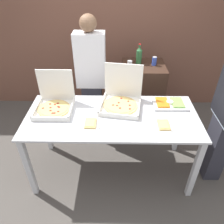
# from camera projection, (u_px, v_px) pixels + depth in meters

# --- Properties ---
(ground_plane) EXTENTS (16.00, 16.00, 0.00)m
(ground_plane) POSITION_uv_depth(u_px,v_px,m) (112.00, 168.00, 2.98)
(ground_plane) COLOR #514C47
(brick_wall_behind) EXTENTS (10.00, 0.06, 2.80)m
(brick_wall_behind) POSITION_uv_depth(u_px,v_px,m) (114.00, 28.00, 3.55)
(brick_wall_behind) COLOR brown
(brick_wall_behind) RESTS_ON ground_plane
(buffet_table) EXTENTS (1.95, 0.86, 0.89)m
(buffet_table) POSITION_uv_depth(u_px,v_px,m) (112.00, 124.00, 2.53)
(buffet_table) COLOR silver
(buffet_table) RESTS_ON ground_plane
(pizza_box_far_left) EXTENTS (0.52, 0.54, 0.45)m
(pizza_box_far_left) POSITION_uv_depth(u_px,v_px,m) (121.00, 99.00, 2.59)
(pizza_box_far_left) COLOR white
(pizza_box_far_left) RESTS_ON buffet_table
(pizza_box_near_left) EXTENTS (0.42, 0.44, 0.42)m
(pizza_box_near_left) POSITION_uv_depth(u_px,v_px,m) (55.00, 103.00, 2.54)
(pizza_box_near_left) COLOR white
(pizza_box_near_left) RESTS_ON buffet_table
(paper_plate_front_left) EXTENTS (0.24, 0.24, 0.03)m
(paper_plate_front_left) POSITION_uv_depth(u_px,v_px,m) (90.00, 124.00, 2.32)
(paper_plate_front_left) COLOR white
(paper_plate_front_left) RESTS_ON buffet_table
(paper_plate_front_right) EXTENTS (0.24, 0.24, 0.03)m
(paper_plate_front_right) POSITION_uv_depth(u_px,v_px,m) (164.00, 125.00, 2.30)
(paper_plate_front_right) COLOR white
(paper_plate_front_right) RESTS_ON buffet_table
(veggie_tray) EXTENTS (0.40, 0.27, 0.05)m
(veggie_tray) POSITION_uv_depth(u_px,v_px,m) (170.00, 104.00, 2.62)
(veggie_tray) COLOR white
(veggie_tray) RESTS_ON buffet_table
(sideboard_podium) EXTENTS (0.63, 0.56, 1.07)m
(sideboard_podium) POSITION_uv_depth(u_px,v_px,m) (141.00, 96.00, 3.49)
(sideboard_podium) COLOR #382319
(sideboard_podium) RESTS_ON ground_plane
(soda_bottle) EXTENTS (0.08, 0.08, 0.29)m
(soda_bottle) POSITION_uv_depth(u_px,v_px,m) (139.00, 55.00, 3.16)
(soda_bottle) COLOR #2D6638
(soda_bottle) RESTS_ON sideboard_podium
(soda_can_silver) EXTENTS (0.07, 0.07, 0.12)m
(soda_can_silver) POSITION_uv_depth(u_px,v_px,m) (130.00, 65.00, 3.03)
(soda_can_silver) COLOR silver
(soda_can_silver) RESTS_ON sideboard_podium
(soda_can_colored) EXTENTS (0.07, 0.07, 0.12)m
(soda_can_colored) POSITION_uv_depth(u_px,v_px,m) (154.00, 61.00, 3.14)
(soda_can_colored) COLOR #334CB2
(soda_can_colored) RESTS_ON sideboard_podium
(person_guest_cap) EXTENTS (0.40, 0.22, 1.81)m
(person_guest_cap) POSITION_uv_depth(u_px,v_px,m) (91.00, 79.00, 3.05)
(person_guest_cap) COLOR #2D2D38
(person_guest_cap) RESTS_ON ground_plane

